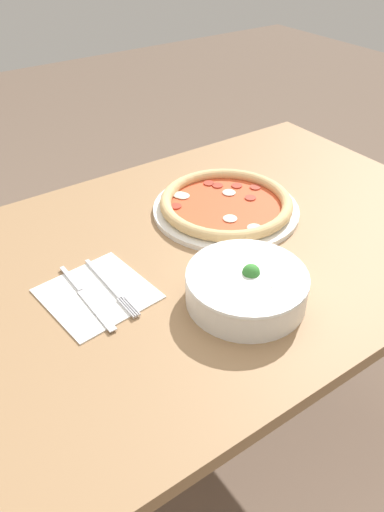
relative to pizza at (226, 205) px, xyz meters
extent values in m
plane|color=brown|center=(0.11, 0.08, -0.74)|extent=(8.00, 8.00, 0.00)
cube|color=#99724C|center=(0.11, 0.08, -0.03)|extent=(1.23, 0.80, 0.03)
cylinder|color=olive|center=(-0.43, -0.25, -0.40)|extent=(0.06, 0.06, 0.70)
cylinder|color=white|center=(0.00, 0.00, -0.01)|extent=(0.34, 0.34, 0.01)
torus|color=#DBB77A|center=(0.00, 0.00, 0.01)|extent=(0.30, 0.30, 0.03)
cylinder|color=#D14C28|center=(0.00, 0.00, 0.00)|extent=(0.27, 0.27, 0.01)
cylinder|color=#A83323|center=(-0.08, -0.05, 0.00)|extent=(0.03, 0.03, 0.00)
cylinder|color=#A83323|center=(-0.03, -0.10, 0.00)|extent=(0.03, 0.03, 0.00)
cylinder|color=#A83323|center=(-0.04, -0.08, 0.00)|extent=(0.03, 0.03, 0.00)
cylinder|color=#A83323|center=(0.10, -0.06, 0.00)|extent=(0.03, 0.03, 0.00)
cylinder|color=#A83323|center=(-0.11, -0.02, 0.00)|extent=(0.03, 0.03, 0.00)
cylinder|color=#A83323|center=(-0.06, 0.01, 0.00)|extent=(0.03, 0.03, 0.00)
ellipsoid|color=silver|center=(-0.04, -0.04, 0.00)|extent=(0.03, 0.03, 0.01)
ellipsoid|color=silver|center=(0.01, 0.11, 0.00)|extent=(0.03, 0.03, 0.01)
ellipsoid|color=silver|center=(0.06, -0.10, 0.00)|extent=(0.03, 0.03, 0.01)
ellipsoid|color=silver|center=(0.03, 0.05, 0.00)|extent=(0.03, 0.03, 0.01)
ellipsoid|color=silver|center=(0.06, -0.09, 0.00)|extent=(0.03, 0.03, 0.01)
cylinder|color=white|center=(0.16, 0.26, 0.01)|extent=(0.22, 0.22, 0.06)
torus|color=white|center=(0.16, 0.26, 0.04)|extent=(0.22, 0.22, 0.01)
ellipsoid|color=tan|center=(0.15, 0.31, 0.03)|extent=(0.04, 0.04, 0.02)
ellipsoid|color=tan|center=(0.21, 0.31, 0.03)|extent=(0.03, 0.03, 0.02)
ellipsoid|color=tan|center=(0.16, 0.27, 0.03)|extent=(0.03, 0.04, 0.02)
ellipsoid|color=tan|center=(0.13, 0.25, 0.03)|extent=(0.04, 0.03, 0.02)
ellipsoid|color=tan|center=(0.17, 0.25, 0.03)|extent=(0.03, 0.04, 0.02)
ellipsoid|color=tan|center=(0.13, 0.26, 0.03)|extent=(0.04, 0.04, 0.02)
sphere|color=#388433|center=(0.15, 0.26, 0.04)|extent=(0.03, 0.03, 0.03)
cube|color=white|center=(0.37, 0.09, -0.02)|extent=(0.20, 0.20, 0.00)
cube|color=silver|center=(0.35, 0.06, -0.01)|extent=(0.01, 0.14, 0.00)
cube|color=silver|center=(0.35, 0.16, -0.01)|extent=(0.00, 0.06, 0.00)
cube|color=silver|center=(0.35, 0.16, -0.01)|extent=(0.00, 0.06, 0.00)
cube|color=silver|center=(0.34, 0.16, -0.01)|extent=(0.00, 0.06, 0.00)
cube|color=silver|center=(0.34, 0.16, -0.01)|extent=(0.00, 0.06, 0.00)
cube|color=silver|center=(0.40, 0.03, -0.01)|extent=(0.01, 0.08, 0.01)
cube|color=silver|center=(0.40, 0.14, -0.01)|extent=(0.02, 0.13, 0.00)
camera|label=1|loc=(0.63, 0.77, 0.59)|focal=35.00mm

